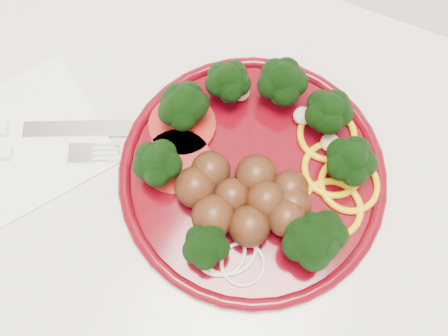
% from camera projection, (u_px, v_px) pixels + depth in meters
% --- Properties ---
extents(counter, '(2.40, 0.60, 0.90)m').
position_uv_depth(counter, '(321.00, 304.00, 0.95)').
color(counter, silver).
rests_on(counter, ground).
extents(plate, '(0.30, 0.30, 0.07)m').
position_uv_depth(plate, '(253.00, 170.00, 0.54)').
color(plate, '#4E030D').
rests_on(plate, counter).
extents(napkin, '(0.23, 0.23, 0.00)m').
position_uv_depth(napkin, '(26.00, 140.00, 0.58)').
color(napkin, white).
rests_on(napkin, counter).
extents(knife, '(0.22, 0.12, 0.01)m').
position_uv_depth(knife, '(2.00, 129.00, 0.58)').
color(knife, silver).
rests_on(knife, napkin).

